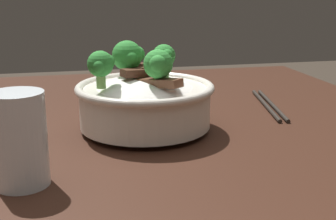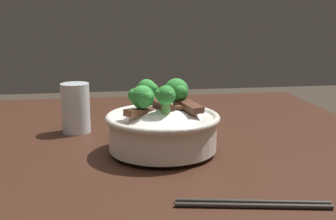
% 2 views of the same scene
% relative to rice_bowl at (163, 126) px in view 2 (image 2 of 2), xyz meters
% --- Properties ---
extents(dining_table, '(1.11, 1.02, 0.81)m').
position_rel_rice_bowl_xyz_m(dining_table, '(0.08, -0.04, -0.19)').
color(dining_table, '#381E14').
rests_on(dining_table, ground).
extents(rice_bowl, '(0.21, 0.21, 0.14)m').
position_rel_rice_bowl_xyz_m(rice_bowl, '(0.00, 0.00, 0.00)').
color(rice_bowl, silver).
rests_on(rice_bowl, dining_table).
extents(drinking_glass, '(0.06, 0.06, 0.11)m').
position_rel_rice_bowl_xyz_m(drinking_glass, '(0.16, -0.17, -0.01)').
color(drinking_glass, white).
rests_on(drinking_glass, dining_table).
extents(chopsticks_pair, '(0.21, 0.06, 0.01)m').
position_rel_rice_bowl_xyz_m(chopsticks_pair, '(-0.09, 0.25, -0.05)').
color(chopsticks_pair, '#28231E').
rests_on(chopsticks_pair, dining_table).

